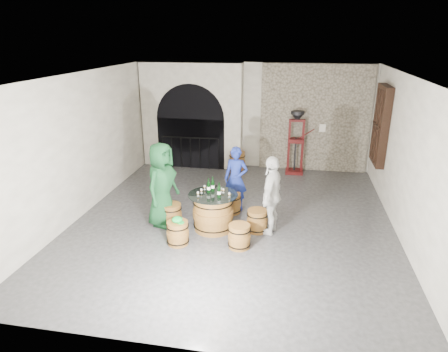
% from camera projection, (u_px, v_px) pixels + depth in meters
% --- Properties ---
extents(ground, '(8.00, 8.00, 0.00)m').
position_uv_depth(ground, '(233.00, 220.00, 9.06)').
color(ground, '#2C2D2F').
rests_on(ground, ground).
extents(wall_back, '(8.00, 0.00, 8.00)m').
position_uv_depth(wall_back, '(254.00, 116.00, 12.22)').
color(wall_back, silver).
rests_on(wall_back, ground).
extents(wall_front, '(8.00, 0.00, 8.00)m').
position_uv_depth(wall_front, '(182.00, 244.00, 4.81)').
color(wall_front, silver).
rests_on(wall_front, ground).
extents(wall_left, '(0.00, 8.00, 8.00)m').
position_uv_depth(wall_left, '(83.00, 145.00, 9.11)').
color(wall_left, silver).
rests_on(wall_left, ground).
extents(wall_right, '(0.00, 8.00, 8.00)m').
position_uv_depth(wall_right, '(408.00, 161.00, 7.93)').
color(wall_right, silver).
rests_on(wall_right, ground).
extents(ceiling, '(8.00, 8.00, 0.00)m').
position_uv_depth(ceiling, '(235.00, 75.00, 7.98)').
color(ceiling, beige).
rests_on(ceiling, wall_back).
extents(stone_facing_panel, '(3.20, 0.12, 3.18)m').
position_uv_depth(stone_facing_panel, '(314.00, 119.00, 11.86)').
color(stone_facing_panel, gray).
rests_on(stone_facing_panel, ground).
extents(arched_opening, '(3.10, 0.60, 3.19)m').
position_uv_depth(arched_opening, '(192.00, 116.00, 12.31)').
color(arched_opening, silver).
rests_on(arched_opening, ground).
extents(shuttered_window, '(0.23, 1.10, 2.00)m').
position_uv_depth(shuttered_window, '(380.00, 125.00, 10.10)').
color(shuttered_window, black).
rests_on(shuttered_window, wall_right).
extents(barrel_table, '(1.05, 1.05, 0.81)m').
position_uv_depth(barrel_table, '(213.00, 212.00, 8.51)').
color(barrel_table, brown).
rests_on(barrel_table, ground).
extents(barrel_stool_left, '(0.46, 0.46, 0.49)m').
position_uv_depth(barrel_stool_left, '(172.00, 214.00, 8.77)').
color(barrel_stool_left, brown).
rests_on(barrel_stool_left, ground).
extents(barrel_stool_far, '(0.46, 0.46, 0.49)m').
position_uv_depth(barrel_stool_far, '(232.00, 203.00, 9.36)').
color(barrel_stool_far, brown).
rests_on(barrel_stool_far, ground).
extents(barrel_stool_right, '(0.46, 0.46, 0.49)m').
position_uv_depth(barrel_stool_right, '(257.00, 221.00, 8.47)').
color(barrel_stool_right, brown).
rests_on(barrel_stool_right, ground).
extents(barrel_stool_near_right, '(0.46, 0.46, 0.49)m').
position_uv_depth(barrel_stool_near_right, '(239.00, 236.00, 7.83)').
color(barrel_stool_near_right, brown).
rests_on(barrel_stool_near_right, ground).
extents(barrel_stool_near_left, '(0.46, 0.46, 0.49)m').
position_uv_depth(barrel_stool_near_left, '(178.00, 233.00, 7.96)').
color(barrel_stool_near_left, brown).
rests_on(barrel_stool_near_left, ground).
extents(green_cap, '(0.26, 0.21, 0.12)m').
position_uv_depth(green_cap, '(177.00, 220.00, 7.86)').
color(green_cap, '#0D902D').
rests_on(green_cap, barrel_stool_near_left).
extents(person_green, '(0.82, 1.04, 1.86)m').
position_uv_depth(person_green, '(162.00, 185.00, 8.58)').
color(person_green, '#113E1E').
rests_on(person_green, ground).
extents(person_blue, '(0.59, 0.42, 1.53)m').
position_uv_depth(person_blue, '(236.00, 179.00, 9.39)').
color(person_blue, navy).
rests_on(person_blue, ground).
extents(person_white, '(0.62, 1.05, 1.68)m').
position_uv_depth(person_white, '(272.00, 195.00, 8.25)').
color(person_white, beige).
rests_on(person_white, ground).
extents(wine_bottle_left, '(0.08, 0.08, 0.32)m').
position_uv_depth(wine_bottle_left, '(209.00, 187.00, 8.42)').
color(wine_bottle_left, black).
rests_on(wine_bottle_left, barrel_table).
extents(wine_bottle_center, '(0.08, 0.08, 0.32)m').
position_uv_depth(wine_bottle_center, '(219.00, 191.00, 8.18)').
color(wine_bottle_center, black).
rests_on(wine_bottle_center, barrel_table).
extents(wine_bottle_right, '(0.08, 0.08, 0.32)m').
position_uv_depth(wine_bottle_right, '(213.00, 185.00, 8.50)').
color(wine_bottle_right, black).
rests_on(wine_bottle_right, barrel_table).
extents(tasting_glass_a, '(0.05, 0.05, 0.10)m').
position_uv_depth(tasting_glass_a, '(198.00, 194.00, 8.27)').
color(tasting_glass_a, '#AD7121').
rests_on(tasting_glass_a, barrel_table).
extents(tasting_glass_b, '(0.05, 0.05, 0.10)m').
position_uv_depth(tasting_glass_b, '(223.00, 191.00, 8.43)').
color(tasting_glass_b, '#AD7121').
rests_on(tasting_glass_b, barrel_table).
extents(tasting_glass_c, '(0.05, 0.05, 0.10)m').
position_uv_depth(tasting_glass_c, '(205.00, 187.00, 8.62)').
color(tasting_glass_c, '#AD7121').
rests_on(tasting_glass_c, barrel_table).
extents(tasting_glass_d, '(0.05, 0.05, 0.10)m').
position_uv_depth(tasting_glass_d, '(221.00, 190.00, 8.47)').
color(tasting_glass_d, '#AD7121').
rests_on(tasting_glass_d, barrel_table).
extents(tasting_glass_e, '(0.05, 0.05, 0.10)m').
position_uv_depth(tasting_glass_e, '(229.00, 195.00, 8.22)').
color(tasting_glass_e, '#AD7121').
rests_on(tasting_glass_e, barrel_table).
extents(tasting_glass_f, '(0.05, 0.05, 0.10)m').
position_uv_depth(tasting_glass_f, '(201.00, 191.00, 8.42)').
color(tasting_glass_f, '#AD7121').
rests_on(tasting_glass_f, barrel_table).
extents(side_barrel, '(0.49, 0.49, 0.65)m').
position_uv_depth(side_barrel, '(237.00, 162.00, 12.04)').
color(side_barrel, brown).
rests_on(side_barrel, ground).
extents(corking_press, '(0.77, 0.43, 1.88)m').
position_uv_depth(corking_press, '(296.00, 138.00, 11.73)').
color(corking_press, '#430C0B').
rests_on(corking_press, ground).
extents(control_box, '(0.18, 0.10, 0.22)m').
position_uv_depth(control_box, '(322.00, 128.00, 11.83)').
color(control_box, silver).
rests_on(control_box, wall_back).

